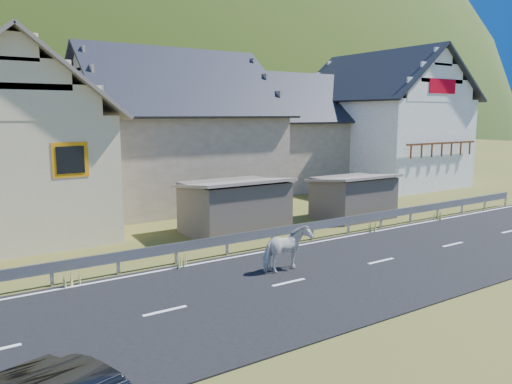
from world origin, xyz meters
TOP-DOWN VIEW (x-y plane):
  - ground at (0.00, 0.00)m, footprint 160.00×160.00m
  - road at (0.00, 0.00)m, footprint 60.00×7.00m
  - lane_markings at (0.00, 0.00)m, footprint 60.00×6.60m
  - guardrail at (-0.00, 3.68)m, footprint 28.10×0.09m
  - shed_left at (-2.00, 6.50)m, footprint 4.30×3.30m
  - shed_right at (4.50, 6.00)m, footprint 3.80×2.90m
  - house_cream at (-10.00, 12.00)m, footprint 7.80×9.80m
  - house_stone_a at (-1.00, 15.00)m, footprint 10.80×9.80m
  - house_stone_b at (9.00, 17.00)m, footprint 9.80×8.80m
  - house_white at (15.00, 14.00)m, footprint 8.80×10.80m
  - horse at (-3.36, 0.96)m, footprint 0.97×1.79m

SIDE VIEW (x-z plane):
  - ground at x=0.00m, z-range 0.00..0.00m
  - road at x=0.00m, z-range 0.00..0.04m
  - lane_markings at x=0.00m, z-range 0.04..0.05m
  - guardrail at x=0.00m, z-range 0.19..0.94m
  - horse at x=-3.36m, z-range 0.04..1.48m
  - shed_right at x=4.50m, z-range -0.10..2.10m
  - shed_left at x=-2.00m, z-range -0.10..2.30m
  - house_stone_b at x=9.00m, z-range 0.19..8.29m
  - house_cream at x=-10.00m, z-range 0.21..8.51m
  - house_stone_a at x=-1.00m, z-range 0.18..9.08m
  - house_white at x=15.00m, z-range 0.21..9.91m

